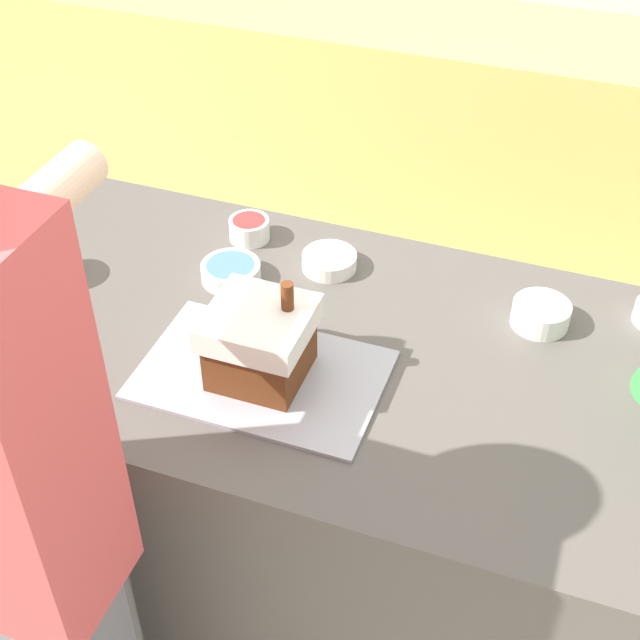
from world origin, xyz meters
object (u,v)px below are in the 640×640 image
object	(u,v)px
candy_bowl_near_tray_right	(541,313)
candy_bowl_center_rear	(329,260)
baking_tray	(262,374)
gingerbread_house	(260,342)
candy_bowl_front_corner	(249,228)
candy_bowl_beside_tree	(56,266)
candy_bowl_far_left	(231,271)

from	to	relation	value
candy_bowl_near_tray_right	candy_bowl_center_rear	bearing A→B (deg)	175.79
baking_tray	gingerbread_house	size ratio (longest dim) A/B	2.25
baking_tray	candy_bowl_near_tray_right	size ratio (longest dim) A/B	3.92
gingerbread_house	candy_bowl_near_tray_right	distance (m)	0.59
candy_bowl_front_corner	candy_bowl_near_tray_right	world-z (taller)	same
gingerbread_house	candy_bowl_beside_tree	distance (m)	0.57
baking_tray	candy_bowl_far_left	world-z (taller)	candy_bowl_far_left
gingerbread_house	candy_bowl_near_tray_right	world-z (taller)	gingerbread_house
baking_tray	candy_bowl_far_left	xyz separation A→B (m)	(-0.18, 0.26, 0.02)
candy_bowl_front_corner	candy_bowl_beside_tree	xyz separation A→B (m)	(-0.34, -0.28, -0.00)
gingerbread_house	candy_bowl_center_rear	world-z (taller)	gingerbread_house
candy_bowl_front_corner	candy_bowl_far_left	size ratio (longest dim) A/B	0.71
candy_bowl_front_corner	candy_bowl_near_tray_right	bearing A→B (deg)	-6.64
candy_bowl_near_tray_right	candy_bowl_far_left	bearing A→B (deg)	-173.22
gingerbread_house	candy_bowl_front_corner	distance (m)	0.48
gingerbread_house	candy_bowl_far_left	xyz separation A→B (m)	(-0.19, 0.26, -0.07)
candy_bowl_front_corner	candy_bowl_beside_tree	world-z (taller)	candy_bowl_front_corner
candy_bowl_center_rear	candy_bowl_far_left	bearing A→B (deg)	-148.95
baking_tray	candy_bowl_front_corner	distance (m)	0.47
gingerbread_house	candy_bowl_beside_tree	xyz separation A→B (m)	(-0.55, 0.14, -0.06)
gingerbread_house	candy_bowl_near_tray_right	xyz separation A→B (m)	(0.48, 0.34, -0.06)
candy_bowl_beside_tree	baking_tray	bearing A→B (deg)	-14.45
candy_bowl_far_left	candy_bowl_beside_tree	bearing A→B (deg)	-161.57
candy_bowl_center_rear	candy_bowl_near_tray_right	world-z (taller)	candy_bowl_near_tray_right
candy_bowl_front_corner	candy_bowl_center_rear	size ratio (longest dim) A/B	0.76
baking_tray	candy_bowl_far_left	bearing A→B (deg)	124.95
candy_bowl_center_rear	baking_tray	bearing A→B (deg)	-90.75
gingerbread_house	candy_bowl_front_corner	size ratio (longest dim) A/B	2.23
gingerbread_house	candy_bowl_center_rear	xyz separation A→B (m)	(0.00, 0.38, -0.07)
gingerbread_house	candy_bowl_front_corner	xyz separation A→B (m)	(-0.21, 0.42, -0.06)
gingerbread_house	candy_bowl_near_tray_right	size ratio (longest dim) A/B	1.75
baking_tray	candy_bowl_front_corner	world-z (taller)	candy_bowl_front_corner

